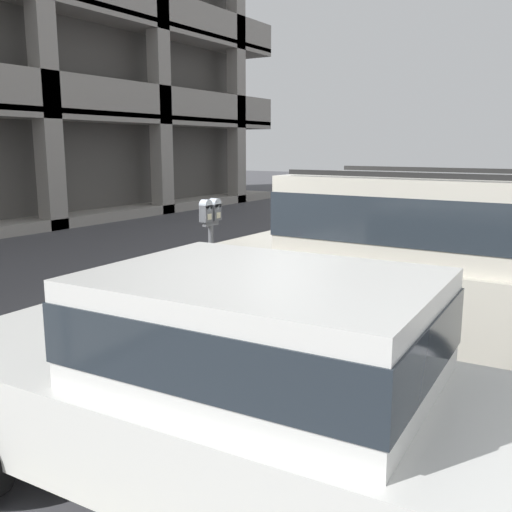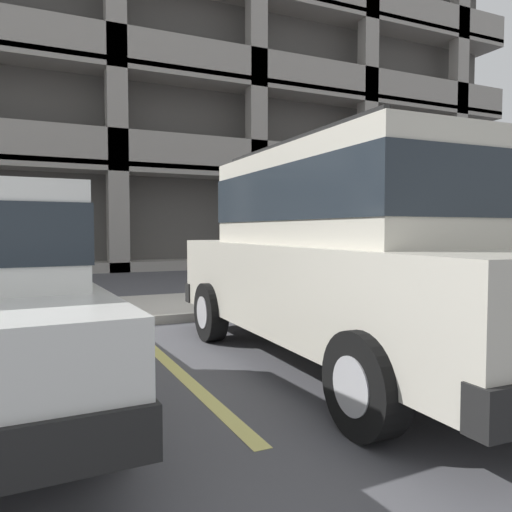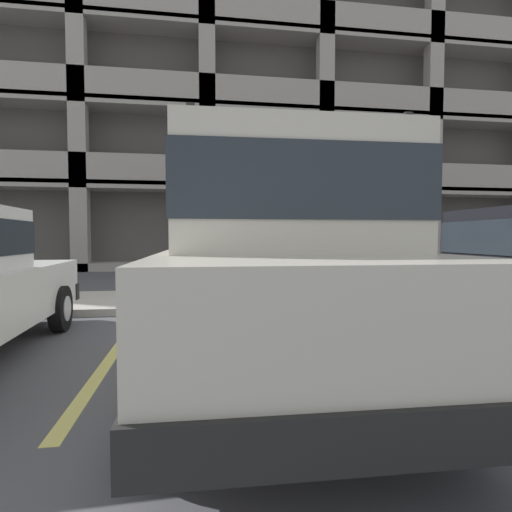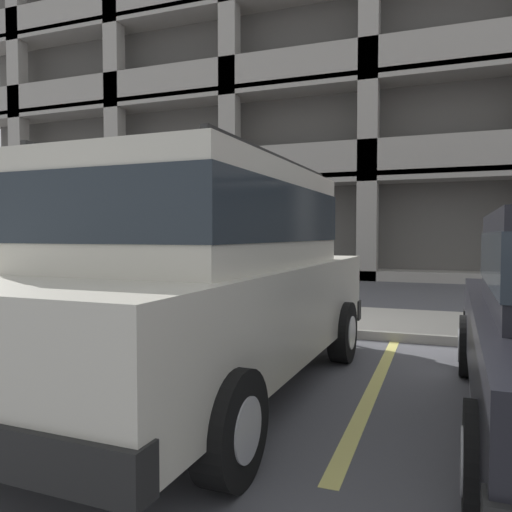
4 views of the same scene
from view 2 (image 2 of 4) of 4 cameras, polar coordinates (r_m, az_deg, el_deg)
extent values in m
cube|color=#4C4C51|center=(6.98, -1.92, -7.84)|extent=(80.00, 80.00, 0.10)
cube|color=#ADA89E|center=(8.16, -5.53, -5.50)|extent=(40.00, 2.20, 0.12)
cube|color=#606060|center=(8.15, -5.53, -5.06)|extent=(0.03, 2.16, 0.00)
cube|color=#606060|center=(10.20, 16.22, -3.56)|extent=(0.03, 2.16, 0.00)
cube|color=#DBD16B|center=(5.21, -10.95, -11.02)|extent=(0.12, 4.80, 0.01)
cube|color=#DBD16B|center=(6.56, 15.11, -8.18)|extent=(0.12, 4.80, 0.01)
cube|color=beige|center=(4.77, 10.85, -3.45)|extent=(1.95, 4.74, 0.80)
cube|color=beige|center=(4.70, 11.30, 6.47)|extent=(1.69, 2.95, 0.84)
cube|color=#232B33|center=(4.71, 11.30, 6.72)|extent=(1.71, 2.98, 0.46)
cube|color=black|center=(6.81, -0.27, -3.85)|extent=(1.88, 0.20, 0.24)
cube|color=silver|center=(7.07, 3.82, -0.68)|extent=(0.24, 0.04, 0.14)
cube|color=silver|center=(6.62, -4.97, -0.93)|extent=(0.24, 0.04, 0.14)
cylinder|color=black|center=(6.51, 10.09, -5.27)|extent=(0.22, 0.66, 0.66)
cylinder|color=#B2B2B7|center=(6.51, 10.09, -5.27)|extent=(0.23, 0.37, 0.36)
cylinder|color=black|center=(5.72, -5.20, -6.38)|extent=(0.22, 0.66, 0.66)
cylinder|color=#B2B2B7|center=(5.72, -5.20, -6.38)|extent=(0.23, 0.37, 0.36)
cylinder|color=black|center=(3.16, 12.32, -14.15)|extent=(0.22, 0.66, 0.66)
cylinder|color=#B2B2B7|center=(3.16, 12.32, -14.15)|extent=(0.23, 0.37, 0.36)
cube|color=black|center=(5.18, 17.73, 11.18)|extent=(0.11, 2.62, 0.05)
cube|color=black|center=(4.40, 3.81, 12.79)|extent=(0.11, 2.62, 0.05)
cube|color=silver|center=(6.45, -25.01, -2.64)|extent=(0.24, 0.04, 0.14)
cylinder|color=black|center=(5.68, -21.49, -6.95)|extent=(0.18, 0.61, 0.60)
cylinder|color=#B2B2B7|center=(5.68, -21.49, -6.95)|extent=(0.19, 0.34, 0.33)
cylinder|color=black|center=(3.05, -16.13, -15.45)|extent=(0.18, 0.61, 0.60)
cylinder|color=#B2B2B7|center=(3.05, -16.13, -15.45)|extent=(0.19, 0.34, 0.33)
cube|color=black|center=(8.36, 19.36, -2.96)|extent=(1.74, 0.20, 0.24)
cube|color=silver|center=(8.74, 21.68, -1.17)|extent=(0.24, 0.04, 0.14)
cube|color=silver|center=(8.03, 16.39, -1.43)|extent=(0.24, 0.04, 0.14)
cylinder|color=black|center=(8.44, 27.20, -3.88)|extent=(0.17, 0.60, 0.60)
cylinder|color=#B2B2B7|center=(8.44, 27.20, -3.88)|extent=(0.19, 0.33, 0.33)
cylinder|color=black|center=(7.23, 18.82, -4.81)|extent=(0.17, 0.60, 0.60)
cylinder|color=#B2B2B7|center=(7.23, 18.82, -4.81)|extent=(0.19, 0.33, 0.33)
cylinder|color=#595B60|center=(7.24, -2.30, -1.60)|extent=(0.07, 0.07, 1.12)
cube|color=#595B60|center=(7.22, -2.31, 3.09)|extent=(0.28, 0.06, 0.06)
cube|color=#515459|center=(7.18, -3.05, 4.20)|extent=(0.15, 0.11, 0.22)
cylinder|color=#9EA8B2|center=(7.19, -3.05, 5.08)|extent=(0.15, 0.11, 0.15)
cube|color=#B7B293|center=(7.13, -2.87, 3.90)|extent=(0.08, 0.01, 0.08)
cube|color=#515459|center=(7.26, -1.58, 4.19)|extent=(0.15, 0.11, 0.22)
cylinder|color=#9EA8B2|center=(7.26, -1.58, 5.06)|extent=(0.15, 0.11, 0.15)
cube|color=#B7B293|center=(7.21, -1.39, 3.89)|extent=(0.08, 0.01, 0.08)
cube|color=#54514D|center=(21.32, -18.15, 15.66)|extent=(31.36, 8.80, 12.00)
cube|color=gray|center=(20.22, -17.67, -0.32)|extent=(32.00, 10.00, 0.30)
cube|color=gray|center=(20.28, -17.81, 8.17)|extent=(32.00, 10.00, 0.30)
cube|color=gray|center=(15.54, -15.51, 11.90)|extent=(32.00, 0.20, 1.10)
cube|color=gray|center=(20.77, -17.95, 16.44)|extent=(32.00, 10.00, 0.30)
cube|color=gray|center=(16.28, -15.67, 22.38)|extent=(32.00, 0.20, 1.10)
cube|color=gray|center=(21.68, -18.08, 24.16)|extent=(32.00, 10.00, 0.30)
cube|color=gray|center=(16.20, -15.73, 19.87)|extent=(0.60, 0.50, 12.00)
cube|color=gray|center=(17.52, 0.04, 18.66)|extent=(0.60, 0.50, 12.00)
cube|color=gray|center=(19.83, 12.64, 16.72)|extent=(0.60, 0.50, 12.00)
cube|color=gray|center=(22.83, 22.07, 14.73)|extent=(0.60, 0.50, 12.00)
camera|label=1|loc=(4.04, -81.40, 15.06)|focal=40.00mm
camera|label=3|loc=(2.08, 63.25, 0.74)|focal=28.00mm
camera|label=4|loc=(4.73, 66.72, 2.86)|focal=35.00mm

